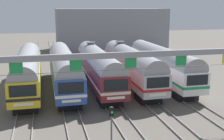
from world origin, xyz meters
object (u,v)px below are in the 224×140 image
commuter_train_maroon (98,66)px  commuter_train_yellow (28,70)px  catenary_gantry (131,68)px  yard_signal_mast (111,120)px  commuter_train_white (162,63)px  commuter_train_stainless (131,65)px  commuter_train_blue (64,68)px

commuter_train_maroon → commuter_train_yellow: bearing=-180.0°
catenary_gantry → yard_signal_mast: (-2.06, -2.48, -3.05)m
commuter_train_maroon → commuter_train_white: bearing=-0.0°
yard_signal_mast → commuter_train_yellow: bearing=111.2°
commuter_train_yellow → commuter_train_stainless: (12.39, 0.00, 0.00)m
catenary_gantry → yard_signal_mast: catenary_gantry is taller
commuter_train_white → catenary_gantry: 16.03m
catenary_gantry → commuter_train_maroon: bearing=90.0°
commuter_train_maroon → yard_signal_mast: size_ratio=5.72×
commuter_train_blue → commuter_train_maroon: bearing=0.1°
commuter_train_blue → catenary_gantry: 14.34m
commuter_train_yellow → commuter_train_stainless: commuter_train_stainless is taller
commuter_train_maroon → commuter_train_blue: bearing=-179.9°
yard_signal_mast → commuter_train_maroon: bearing=82.6°
commuter_train_maroon → yard_signal_mast: commuter_train_maroon is taller
commuter_train_white → commuter_train_stainless: bearing=179.9°
commuter_train_yellow → commuter_train_maroon: size_ratio=1.00×
commuter_train_stainless → yard_signal_mast: commuter_train_stainless is taller
commuter_train_blue → commuter_train_white: size_ratio=1.00×
commuter_train_maroon → commuter_train_stainless: same height
commuter_train_stainless → commuter_train_white: (4.13, -0.00, -0.00)m
commuter_train_stainless → yard_signal_mast: (-6.19, -15.97, -0.49)m
commuter_train_stainless → catenary_gantry: (-4.13, -13.50, 2.56)m
commuter_train_blue → commuter_train_maroon: commuter_train_maroon is taller
catenary_gantry → yard_signal_mast: 4.44m
commuter_train_blue → commuter_train_stainless: 8.26m
commuter_train_blue → yard_signal_mast: size_ratio=5.72×
commuter_train_maroon → catenary_gantry: (0.00, -13.50, 2.56)m
commuter_train_yellow → catenary_gantry: (8.26, -13.49, 2.56)m
commuter_train_stainless → yard_signal_mast: size_ratio=5.72×
commuter_train_blue → commuter_train_maroon: (4.13, 0.00, 0.00)m
commuter_train_blue → yard_signal_mast: 16.11m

